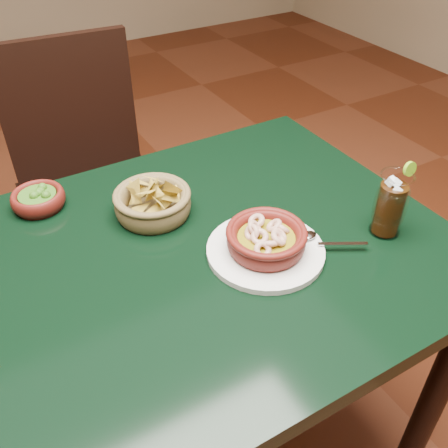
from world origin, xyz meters
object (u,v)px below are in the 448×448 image
dining_table (160,301)px  cola_drink (390,205)px  shrimp_plate (266,242)px  chip_basket (153,202)px  dining_chair (89,181)px

dining_table → cola_drink: bearing=-17.6°
shrimp_plate → chip_basket: size_ratio=1.50×
dining_table → dining_chair: bearing=84.9°
dining_chair → chip_basket: 0.61m
chip_basket → cola_drink: cola_drink is taller
cola_drink → dining_chair: bearing=114.6°
dining_chair → chip_basket: size_ratio=4.76×
shrimp_plate → cola_drink: cola_drink is taller
dining_table → shrimp_plate: (0.20, -0.08, 0.13)m
shrimp_plate → chip_basket: 0.27m
chip_basket → cola_drink: (0.39, -0.30, 0.04)m
dining_chair → shrimp_plate: size_ratio=3.17×
shrimp_plate → cola_drink: (0.25, -0.07, 0.04)m
chip_basket → cola_drink: size_ratio=1.25×
dining_chair → cola_drink: size_ratio=5.98×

